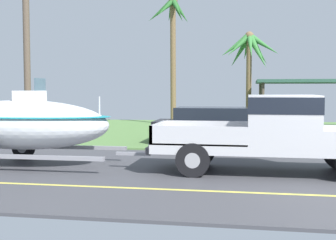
% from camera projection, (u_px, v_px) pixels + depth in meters
% --- Properties ---
extents(ground, '(36.00, 22.00, 0.11)m').
position_uv_depth(ground, '(301.00, 139.00, 18.58)').
color(ground, '#424247').
extents(pickup_truck_towing, '(5.66, 1.99, 1.90)m').
position_uv_depth(pickup_truck_towing, '(280.00, 130.00, 10.99)').
color(pickup_truck_towing, silver).
rests_on(pickup_truck_towing, ground).
extents(boat_on_trailer, '(6.26, 2.35, 2.34)m').
position_uv_depth(boat_on_trailer, '(21.00, 124.00, 12.17)').
color(boat_on_trailer, gray).
rests_on(boat_on_trailer, ground).
extents(parked_sedan_near, '(4.69, 1.87, 1.38)m').
position_uv_depth(parked_sedan_near, '(216.00, 126.00, 16.73)').
color(parked_sedan_near, black).
rests_on(parked_sedan_near, ground).
extents(carport_awning, '(6.80, 4.99, 2.49)m').
position_uv_depth(carport_awning, '(329.00, 82.00, 21.63)').
color(carport_awning, '#4C4238').
rests_on(carport_awning, ground).
extents(palm_tree_near_left, '(3.35, 3.48, 5.18)m').
position_uv_depth(palm_tree_near_left, '(249.00, 53.00, 24.55)').
color(palm_tree_near_left, brown).
rests_on(palm_tree_near_left, ground).
extents(palm_tree_far_right, '(2.52, 2.67, 7.21)m').
position_uv_depth(palm_tree_far_right, '(172.00, 28.00, 25.14)').
color(palm_tree_far_right, brown).
rests_on(palm_tree_far_right, ground).
extents(utility_pole, '(0.24, 1.80, 8.85)m').
position_uv_depth(utility_pole, '(26.00, 19.00, 16.29)').
color(utility_pole, brown).
rests_on(utility_pole, ground).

